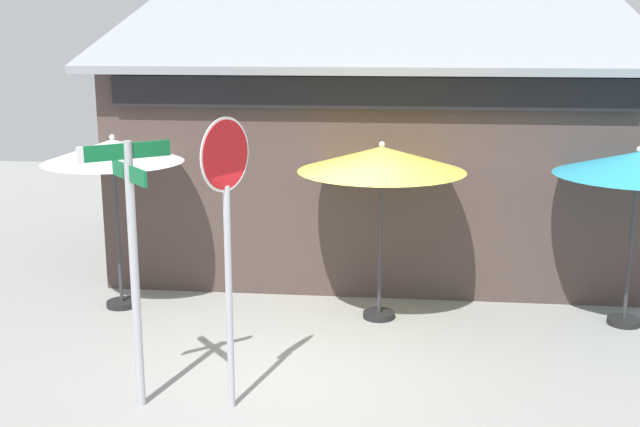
{
  "coord_description": "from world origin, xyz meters",
  "views": [
    {
      "loc": [
        1.29,
        -8.58,
        3.89
      ],
      "look_at": [
        0.23,
        1.2,
        1.6
      ],
      "focal_mm": 44.33,
      "sensor_mm": 36.0,
      "label": 1
    }
  ],
  "objects_px": {
    "street_sign_post": "(133,246)",
    "stop_sign": "(227,212)",
    "patio_umbrella_mustard_center": "(382,161)",
    "patio_umbrella_ivory_left": "(113,153)",
    "patio_umbrella_teal_right": "(638,166)"
  },
  "relations": [
    {
      "from": "street_sign_post",
      "to": "stop_sign",
      "type": "xyz_separation_m",
      "value": [
        0.97,
        0.06,
        0.37
      ]
    },
    {
      "from": "street_sign_post",
      "to": "stop_sign",
      "type": "distance_m",
      "value": 1.04
    },
    {
      "from": "stop_sign",
      "to": "patio_umbrella_mustard_center",
      "type": "relative_size",
      "value": 1.25
    },
    {
      "from": "street_sign_post",
      "to": "stop_sign",
      "type": "relative_size",
      "value": 0.92
    },
    {
      "from": "stop_sign",
      "to": "patio_umbrella_ivory_left",
      "type": "relative_size",
      "value": 1.23
    },
    {
      "from": "patio_umbrella_ivory_left",
      "to": "street_sign_post",
      "type": "bearing_deg",
      "value": -66.55
    },
    {
      "from": "street_sign_post",
      "to": "patio_umbrella_mustard_center",
      "type": "xyz_separation_m",
      "value": [
        2.43,
        2.89,
        0.45
      ]
    },
    {
      "from": "street_sign_post",
      "to": "patio_umbrella_teal_right",
      "type": "distance_m",
      "value": 6.49
    },
    {
      "from": "patio_umbrella_mustard_center",
      "to": "patio_umbrella_teal_right",
      "type": "bearing_deg",
      "value": 1.79
    },
    {
      "from": "stop_sign",
      "to": "patio_umbrella_teal_right",
      "type": "bearing_deg",
      "value": 31.59
    },
    {
      "from": "stop_sign",
      "to": "patio_umbrella_mustard_center",
      "type": "height_order",
      "value": "stop_sign"
    },
    {
      "from": "patio_umbrella_mustard_center",
      "to": "patio_umbrella_teal_right",
      "type": "height_order",
      "value": "patio_umbrella_mustard_center"
    },
    {
      "from": "street_sign_post",
      "to": "patio_umbrella_mustard_center",
      "type": "relative_size",
      "value": 1.15
    },
    {
      "from": "patio_umbrella_mustard_center",
      "to": "patio_umbrella_teal_right",
      "type": "xyz_separation_m",
      "value": [
        3.31,
        0.1,
        -0.02
      ]
    },
    {
      "from": "street_sign_post",
      "to": "patio_umbrella_mustard_center",
      "type": "height_order",
      "value": "street_sign_post"
    }
  ]
}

